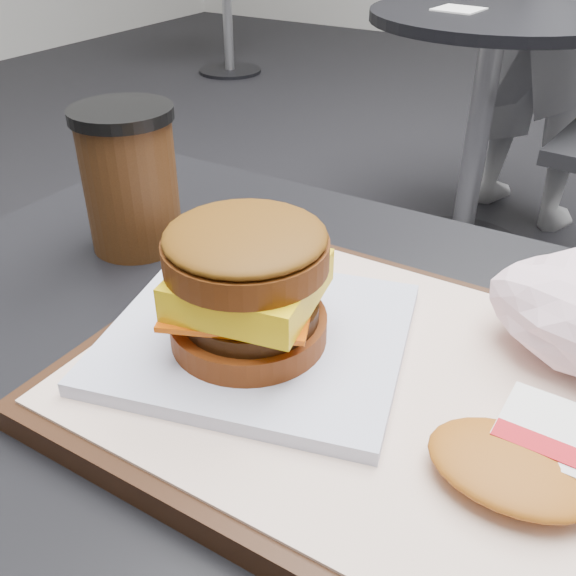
# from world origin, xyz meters

# --- Properties ---
(serving_tray) EXTENTS (0.38, 0.28, 0.02)m
(serving_tray) POSITION_xyz_m (0.03, 0.02, 0.78)
(serving_tray) COLOR black
(serving_tray) RESTS_ON customer_table
(breakfast_sandwich) EXTENTS (0.23, 0.21, 0.09)m
(breakfast_sandwich) POSITION_xyz_m (-0.06, 0.01, 0.83)
(breakfast_sandwich) COLOR white
(breakfast_sandwich) RESTS_ON serving_tray
(hash_brown) EXTENTS (0.12, 0.09, 0.02)m
(hash_brown) POSITION_xyz_m (0.13, -0.00, 0.80)
(hash_brown) COLOR white
(hash_brown) RESTS_ON serving_tray
(coffee_cup) EXTENTS (0.09, 0.09, 0.12)m
(coffee_cup) POSITION_xyz_m (-0.25, 0.11, 0.83)
(coffee_cup) COLOR #3F220F
(coffee_cup) RESTS_ON customer_table
(neighbor_table) EXTENTS (0.70, 0.70, 0.75)m
(neighbor_table) POSITION_xyz_m (-0.35, 1.65, 0.55)
(neighbor_table) COLOR black
(neighbor_table) RESTS_ON ground
(napkin) EXTENTS (0.13, 0.13, 0.00)m
(napkin) POSITION_xyz_m (-0.45, 1.61, 0.75)
(napkin) COLOR white
(napkin) RESTS_ON neighbor_table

